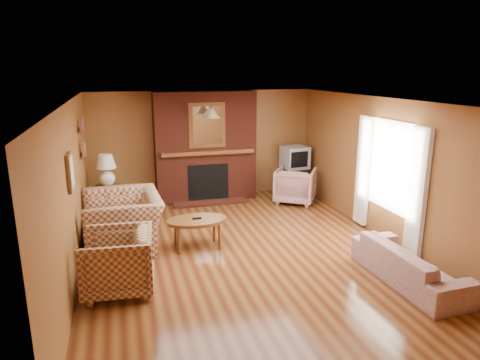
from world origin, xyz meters
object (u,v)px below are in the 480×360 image
object	(u,v)px
floral_sofa	(410,264)
table_lamp	(106,169)
crt_tv	(295,157)
floral_armchair	(295,185)
side_table	(109,201)
coffee_table	(197,222)
fireplace	(206,148)
tv_stand	(294,181)
plaid_loveseat	(123,221)
plaid_armchair	(118,262)

from	to	relation	value
floral_sofa	table_lamp	xyz separation A→B (m)	(-4.00, 4.06, 0.70)
floral_sofa	crt_tv	xyz separation A→B (m)	(0.15, 4.40, 0.62)
floral_armchair	side_table	size ratio (longest dim) A/B	1.39
side_table	table_lamp	bearing A→B (deg)	0.00
floral_armchair	coffee_table	xyz separation A→B (m)	(-2.52, -1.85, 0.05)
side_table	crt_tv	size ratio (longest dim) A/B	1.02
fireplace	floral_sofa	bearing A→B (deg)	-67.51
tv_stand	plaid_loveseat	bearing A→B (deg)	-157.21
floral_sofa	side_table	world-z (taller)	side_table
table_lamp	crt_tv	xyz separation A→B (m)	(4.15, 0.34, -0.07)
fireplace	floral_sofa	size ratio (longest dim) A/B	1.32
plaid_loveseat	plaid_armchair	world-z (taller)	plaid_loveseat
fireplace	plaid_armchair	world-z (taller)	fireplace
table_lamp	tv_stand	xyz separation A→B (m)	(4.15, 0.35, -0.64)
fireplace	plaid_loveseat	distance (m)	3.02
fireplace	side_table	size ratio (longest dim) A/B	3.98
plaid_loveseat	floral_armchair	size ratio (longest dim) A/B	1.63
plaid_armchair	floral_sofa	xyz separation A→B (m)	(3.85, -0.85, -0.15)
table_lamp	floral_sofa	bearing A→B (deg)	-45.39
fireplace	floral_sofa	world-z (taller)	fireplace
plaid_loveseat	crt_tv	bearing A→B (deg)	115.12
plaid_loveseat	tv_stand	world-z (taller)	plaid_loveseat
floral_sofa	coffee_table	size ratio (longest dim) A/B	1.84
side_table	table_lamp	size ratio (longest dim) A/B	0.94
plaid_loveseat	coffee_table	world-z (taller)	plaid_loveseat
tv_stand	crt_tv	size ratio (longest dim) A/B	1.07
plaid_armchair	tv_stand	world-z (taller)	plaid_armchair
floral_sofa	coffee_table	xyz separation A→B (m)	(-2.59, 1.97, 0.17)
tv_stand	table_lamp	bearing A→B (deg)	179.45
plaid_loveseat	fireplace	bearing A→B (deg)	137.88
floral_sofa	crt_tv	world-z (taller)	crt_tv
plaid_armchair	plaid_loveseat	bearing A→B (deg)	-178.67
table_lamp	tv_stand	world-z (taller)	table_lamp
coffee_table	tv_stand	size ratio (longest dim) A/B	1.55
plaid_loveseat	floral_armchair	distance (m)	3.98
tv_stand	crt_tv	xyz separation A→B (m)	(-0.00, -0.01, 0.57)
plaid_loveseat	floral_armchair	world-z (taller)	plaid_loveseat
fireplace	plaid_loveseat	bearing A→B (deg)	-129.14
plaid_armchair	table_lamp	xyz separation A→B (m)	(-0.15, 3.21, 0.55)
plaid_armchair	table_lamp	size ratio (longest dim) A/B	1.42
plaid_armchair	crt_tv	distance (m)	5.37
fireplace	side_table	bearing A→B (deg)	-165.71
floral_sofa	table_lamp	bearing A→B (deg)	42.94
floral_armchair	crt_tv	bearing A→B (deg)	-76.85
coffee_table	side_table	xyz separation A→B (m)	(-1.41, 2.08, -0.13)
plaid_armchair	table_lamp	distance (m)	3.26
fireplace	coffee_table	world-z (taller)	fireplace
side_table	plaid_loveseat	bearing A→B (deg)	-81.82
fireplace	floral_armchair	size ratio (longest dim) A/B	2.86
side_table	floral_sofa	bearing A→B (deg)	-45.39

